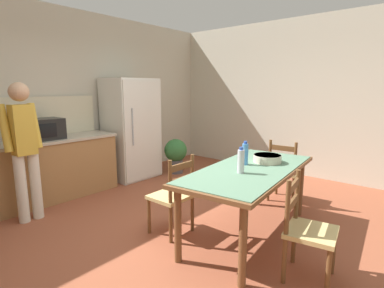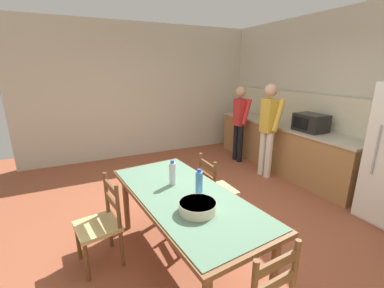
{
  "view_description": "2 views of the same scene",
  "coord_description": "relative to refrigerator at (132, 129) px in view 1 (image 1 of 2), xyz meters",
  "views": [
    {
      "loc": [
        -2.37,
        -2.15,
        1.63
      ],
      "look_at": [
        -0.04,
        -0.18,
        1.06
      ],
      "focal_mm": 28.0,
      "sensor_mm": 36.0,
      "label": 1
    },
    {
      "loc": [
        2.52,
        -1.51,
        1.96
      ],
      "look_at": [
        -0.31,
        -0.16,
        1.03
      ],
      "focal_mm": 24.0,
      "sensor_mm": 36.0,
      "label": 2
    }
  ],
  "objects": [
    {
      "name": "bottle_off_centre",
      "position": [
        -0.52,
        -2.67,
        0.0
      ],
      "size": [
        0.07,
        0.07,
        0.27
      ],
      "color": "#4C8ED6",
      "rests_on": "dining_table"
    },
    {
      "name": "ground_plane",
      "position": [
        -1.05,
        -2.19,
        -0.9
      ],
      "size": [
        8.32,
        8.32,
        0.0
      ],
      "primitive_type": "plane",
      "color": "brown"
    },
    {
      "name": "dining_table",
      "position": [
        -0.61,
        -2.79,
        -0.21
      ],
      "size": [
        2.03,
        1.06,
        0.78
      ],
      "rotation": [
        0.0,
        0.0,
        0.1
      ],
      "color": "brown",
      "rests_on": "ground"
    },
    {
      "name": "serving_bowl",
      "position": [
        -0.26,
        -2.82,
        -0.07
      ],
      "size": [
        0.32,
        0.32,
        0.09
      ],
      "color": "beige",
      "rests_on": "dining_table"
    },
    {
      "name": "refrigerator",
      "position": [
        0.0,
        0.0,
        0.0
      ],
      "size": [
        0.86,
        0.73,
        1.81
      ],
      "color": "silver",
      "rests_on": "ground"
    },
    {
      "name": "person_at_counter",
      "position": [
        -2.03,
        -0.5,
        0.06
      ],
      "size": [
        0.43,
        0.3,
        1.71
      ],
      "rotation": [
        0.0,
        0.0,
        1.57
      ],
      "color": "silver",
      "rests_on": "ground"
    },
    {
      "name": "potted_plant",
      "position": [
        0.71,
        -0.43,
        -0.52
      ],
      "size": [
        0.44,
        0.44,
        0.67
      ],
      "color": "#4C4C51",
      "rests_on": "ground"
    },
    {
      "name": "bottle_near_centre",
      "position": [
        -0.85,
        -2.82,
        0.0
      ],
      "size": [
        0.07,
        0.07,
        0.27
      ],
      "color": "silver",
      "rests_on": "dining_table"
    },
    {
      "name": "chair_side_near_left",
      "position": [
        -0.97,
        -3.56,
        -0.46
      ],
      "size": [
        0.48,
        0.46,
        0.91
      ],
      "rotation": [
        0.0,
        0.0,
        0.16
      ],
      "color": "brown",
      "rests_on": "ground"
    },
    {
      "name": "wall_right",
      "position": [
        2.21,
        -2.19,
        0.55
      ],
      "size": [
        0.12,
        5.2,
        2.9
      ],
      "primitive_type": "cube",
      "color": "beige",
      "rests_on": "ground"
    },
    {
      "name": "chair_head_end",
      "position": [
        0.65,
        -2.66,
        -0.46
      ],
      "size": [
        0.43,
        0.45,
        0.91
      ],
      "rotation": [
        0.0,
        0.0,
        1.65
      ],
      "color": "brown",
      "rests_on": "ground"
    },
    {
      "name": "microwave",
      "position": [
        -1.56,
        0.02,
        0.16
      ],
      "size": [
        0.5,
        0.39,
        0.3
      ],
      "color": "black",
      "rests_on": "kitchen_counter"
    },
    {
      "name": "wall_back",
      "position": [
        -1.05,
        0.47,
        0.55
      ],
      "size": [
        6.52,
        0.12,
        2.9
      ],
      "primitive_type": "cube",
      "color": "beige",
      "rests_on": "ground"
    },
    {
      "name": "chair_side_far_left",
      "position": [
        -1.12,
        -2.12,
        -0.46
      ],
      "size": [
        0.42,
        0.4,
        0.91
      ],
      "rotation": [
        0.0,
        0.0,
        3.15
      ],
      "color": "brown",
      "rests_on": "ground"
    }
  ]
}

